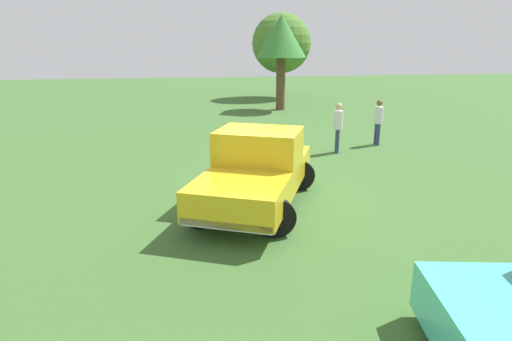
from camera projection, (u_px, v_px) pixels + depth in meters
The scene contains 6 objects.
ground_plane at pixel (266, 196), 11.04m from camera, with size 80.00×80.00×0.00m, color #3D662D.
pickup_truck at pixel (257, 167), 10.14m from camera, with size 3.62×5.01×1.82m.
person_bystander at pixel (378, 120), 16.26m from camera, with size 0.34×0.34×1.72m.
person_visitor at pixel (338, 125), 15.08m from camera, with size 0.40×0.40×1.77m.
tree_back_left at pixel (281, 38), 24.14m from camera, with size 2.84×2.84×5.31m.
tree_back_right at pixel (281, 43), 29.80m from camera, with size 4.09×4.09×5.80m.
Camera 1 is at (1.94, 10.21, 3.76)m, focal length 30.14 mm.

